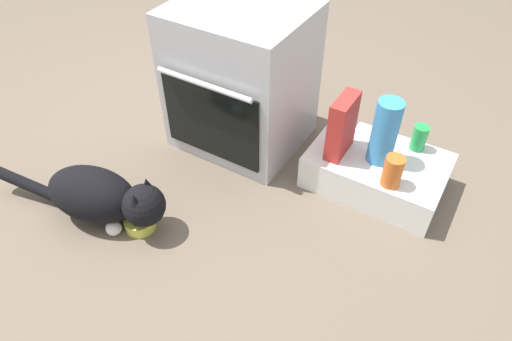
{
  "coord_description": "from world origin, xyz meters",
  "views": [
    {
      "loc": [
        1.05,
        -1.12,
        1.5
      ],
      "look_at": [
        0.35,
        0.03,
        0.25
      ],
      "focal_mm": 32.05,
      "sensor_mm": 36.0,
      "label": 1
    }
  ],
  "objects_px": {
    "oven": "(241,79)",
    "food_bowl": "(140,222)",
    "water_bottle": "(385,132)",
    "soda_can": "(419,138)",
    "cat": "(101,196)",
    "sauce_jar": "(393,171)",
    "pantry_cabinet": "(376,171)",
    "cereal_box": "(342,126)"
  },
  "relations": [
    {
      "from": "pantry_cabinet",
      "to": "water_bottle",
      "type": "height_order",
      "value": "water_bottle"
    },
    {
      "from": "oven",
      "to": "food_bowl",
      "type": "relative_size",
      "value": 5.4
    },
    {
      "from": "sauce_jar",
      "to": "soda_can",
      "type": "bearing_deg",
      "value": 84.57
    },
    {
      "from": "water_bottle",
      "to": "sauce_jar",
      "type": "bearing_deg",
      "value": -53.04
    },
    {
      "from": "water_bottle",
      "to": "soda_can",
      "type": "bearing_deg",
      "value": 53.02
    },
    {
      "from": "pantry_cabinet",
      "to": "sauce_jar",
      "type": "distance_m",
      "value": 0.23
    },
    {
      "from": "pantry_cabinet",
      "to": "soda_can",
      "type": "relative_size",
      "value": 4.96
    },
    {
      "from": "water_bottle",
      "to": "oven",
      "type": "bearing_deg",
      "value": 179.8
    },
    {
      "from": "oven",
      "to": "pantry_cabinet",
      "type": "bearing_deg",
      "value": 1.19
    },
    {
      "from": "oven",
      "to": "pantry_cabinet",
      "type": "relative_size",
      "value": 1.17
    },
    {
      "from": "food_bowl",
      "to": "cat",
      "type": "xyz_separation_m",
      "value": [
        -0.16,
        -0.03,
        0.1
      ]
    },
    {
      "from": "pantry_cabinet",
      "to": "cat",
      "type": "relative_size",
      "value": 0.72
    },
    {
      "from": "cereal_box",
      "to": "sauce_jar",
      "type": "height_order",
      "value": "cereal_box"
    },
    {
      "from": "oven",
      "to": "sauce_jar",
      "type": "relative_size",
      "value": 4.96
    },
    {
      "from": "pantry_cabinet",
      "to": "soda_can",
      "type": "xyz_separation_m",
      "value": [
        0.12,
        0.14,
        0.14
      ]
    },
    {
      "from": "food_bowl",
      "to": "cat",
      "type": "height_order",
      "value": "cat"
    },
    {
      "from": "water_bottle",
      "to": "cereal_box",
      "type": "bearing_deg",
      "value": -166.16
    },
    {
      "from": "sauce_jar",
      "to": "water_bottle",
      "type": "distance_m",
      "value": 0.18
    },
    {
      "from": "oven",
      "to": "cat",
      "type": "distance_m",
      "value": 0.83
    },
    {
      "from": "oven",
      "to": "water_bottle",
      "type": "height_order",
      "value": "oven"
    },
    {
      "from": "pantry_cabinet",
      "to": "cereal_box",
      "type": "height_order",
      "value": "cereal_box"
    },
    {
      "from": "oven",
      "to": "water_bottle",
      "type": "xyz_separation_m",
      "value": [
        0.71,
        -0.0,
        -0.03
      ]
    },
    {
      "from": "food_bowl",
      "to": "cereal_box",
      "type": "bearing_deg",
      "value": 50.6
    },
    {
      "from": "oven",
      "to": "food_bowl",
      "type": "bearing_deg",
      "value": -92.87
    },
    {
      "from": "pantry_cabinet",
      "to": "water_bottle",
      "type": "bearing_deg",
      "value": -88.09
    },
    {
      "from": "pantry_cabinet",
      "to": "water_bottle",
      "type": "xyz_separation_m",
      "value": [
        0.0,
        -0.02,
        0.23
      ]
    },
    {
      "from": "sauce_jar",
      "to": "soda_can",
      "type": "relative_size",
      "value": 1.17
    },
    {
      "from": "cat",
      "to": "water_bottle",
      "type": "relative_size",
      "value": 2.76
    },
    {
      "from": "oven",
      "to": "pantry_cabinet",
      "type": "xyz_separation_m",
      "value": [
        0.71,
        0.01,
        -0.26
      ]
    },
    {
      "from": "oven",
      "to": "sauce_jar",
      "type": "bearing_deg",
      "value": -8.94
    },
    {
      "from": "cat",
      "to": "cereal_box",
      "type": "bearing_deg",
      "value": 32.83
    },
    {
      "from": "food_bowl",
      "to": "cat",
      "type": "bearing_deg",
      "value": -167.76
    },
    {
      "from": "cat",
      "to": "food_bowl",
      "type": "bearing_deg",
      "value": 0.0
    },
    {
      "from": "oven",
      "to": "cat",
      "type": "bearing_deg",
      "value": -104.03
    },
    {
      "from": "pantry_cabinet",
      "to": "cereal_box",
      "type": "xyz_separation_m",
      "value": [
        -0.17,
        -0.06,
        0.22
      ]
    },
    {
      "from": "pantry_cabinet",
      "to": "sauce_jar",
      "type": "xyz_separation_m",
      "value": [
        0.09,
        -0.14,
        0.15
      ]
    },
    {
      "from": "cat",
      "to": "water_bottle",
      "type": "bearing_deg",
      "value": 28.41
    },
    {
      "from": "cat",
      "to": "sauce_jar",
      "type": "relative_size",
      "value": 5.91
    },
    {
      "from": "soda_can",
      "to": "water_bottle",
      "type": "bearing_deg",
      "value": -126.98
    },
    {
      "from": "sauce_jar",
      "to": "water_bottle",
      "type": "height_order",
      "value": "water_bottle"
    },
    {
      "from": "cereal_box",
      "to": "water_bottle",
      "type": "distance_m",
      "value": 0.18
    },
    {
      "from": "pantry_cabinet",
      "to": "water_bottle",
      "type": "distance_m",
      "value": 0.23
    }
  ]
}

